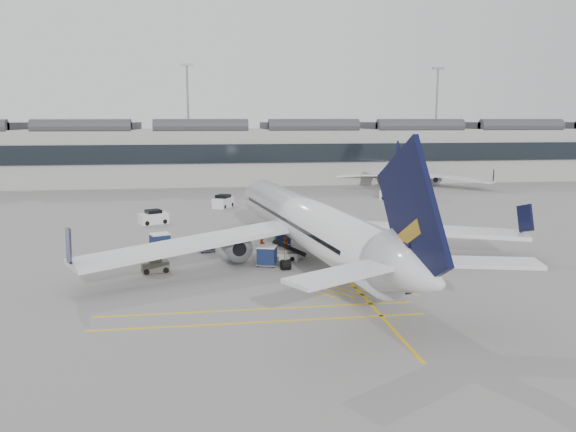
{
  "coord_description": "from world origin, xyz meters",
  "views": [
    {
      "loc": [
        -1.36,
        -46.93,
        12.9
      ],
      "look_at": [
        6.2,
        4.36,
        4.0
      ],
      "focal_mm": 35.0,
      "sensor_mm": 36.0,
      "label": 1
    }
  ],
  "objects": [
    {
      "name": "ramp_agent_b",
      "position": [
        6.21,
        6.47,
        0.78
      ],
      "size": [
        0.83,
        0.68,
        1.55
      ],
      "primitive_type": "imported",
      "rotation": [
        0.0,
        0.0,
        3.27
      ],
      "color": "#E34F0B",
      "rests_on": "ground"
    },
    {
      "name": "airliner_main",
      "position": [
        7.89,
        2.46,
        3.56
      ],
      "size": [
        41.23,
        45.35,
        12.1
      ],
      "rotation": [
        0.0,
        0.0,
        0.15
      ],
      "color": "silver",
      "rests_on": "ground"
    },
    {
      "name": "service_van_mid",
      "position": [
        1.13,
        36.22,
        0.87
      ],
      "size": [
        3.44,
        4.21,
        1.94
      ],
      "rotation": [
        0.0,
        0.0,
        1.08
      ],
      "color": "silver",
      "rests_on": "ground"
    },
    {
      "name": "light_masts",
      "position": [
        -1.67,
        86.0,
        14.49
      ],
      "size": [
        113.0,
        0.6,
        25.45
      ],
      "color": "slate",
      "rests_on": "ground"
    },
    {
      "name": "airliner_far",
      "position": [
        38.48,
        58.93,
        2.76
      ],
      "size": [
        28.83,
        31.8,
        9.38
      ],
      "rotation": [
        0.0,
        0.0,
        -0.51
      ],
      "color": "silver",
      "rests_on": "ground"
    },
    {
      "name": "service_van_left",
      "position": [
        -7.97,
        24.19,
        0.8
      ],
      "size": [
        3.89,
        3.08,
        1.79
      ],
      "rotation": [
        0.0,
        0.0,
        0.45
      ],
      "color": "silver",
      "rests_on": "ground"
    },
    {
      "name": "safety_cone_nose",
      "position": [
        9.82,
        20.65,
        0.25
      ],
      "size": [
        0.36,
        0.36,
        0.49
      ],
      "primitive_type": "cone",
      "color": "#F24C0A",
      "rests_on": "ground"
    },
    {
      "name": "ramp_agent_a",
      "position": [
        3.83,
        5.34,
        0.85
      ],
      "size": [
        0.72,
        0.6,
        1.69
      ],
      "primitive_type": "imported",
      "rotation": [
        0.0,
        0.0,
        0.36
      ],
      "color": "#DF400B",
      "rests_on": "ground"
    },
    {
      "name": "apron_markings",
      "position": [
        10.0,
        10.0,
        0.01
      ],
      "size": [
        0.25,
        60.0,
        0.01
      ],
      "primitive_type": "cube",
      "color": "gold",
      "rests_on": "ground"
    },
    {
      "name": "baggage_cart_a",
      "position": [
        6.43,
        9.74,
        0.95
      ],
      "size": [
        1.7,
        1.41,
        1.78
      ],
      "rotation": [
        0.0,
        0.0,
        -0.01
      ],
      "color": "gray",
      "rests_on": "ground"
    },
    {
      "name": "service_van_right",
      "position": [
        28.88,
        40.51,
        0.92
      ],
      "size": [
        4.46,
        3.81,
        2.06
      ],
      "rotation": [
        0.0,
        0.0,
        -0.55
      ],
      "color": "silver",
      "rests_on": "ground"
    },
    {
      "name": "pushback_tug",
      "position": [
        -5.84,
        0.88,
        0.56
      ],
      "size": [
        2.49,
        1.82,
        1.26
      ],
      "rotation": [
        0.0,
        0.0,
        0.22
      ],
      "color": "#4D4F43",
      "rests_on": "ground"
    },
    {
      "name": "belt_loader",
      "position": [
        5.26,
        3.98,
        0.52
      ],
      "size": [
        4.45,
        2.41,
        1.76
      ],
      "rotation": [
        0.0,
        0.0,
        -0.3
      ],
      "color": "beige",
      "rests_on": "ground"
    },
    {
      "name": "baggage_cart_c",
      "position": [
        -1.43,
        7.92,
        0.86
      ],
      "size": [
        1.82,
        1.63,
        1.61
      ],
      "rotation": [
        0.0,
        0.0,
        0.28
      ],
      "color": "gray",
      "rests_on": "ground"
    },
    {
      "name": "safety_cone_engine",
      "position": [
        17.34,
        8.73,
        0.22
      ],
      "size": [
        0.32,
        0.32,
        0.44
      ],
      "primitive_type": "cone",
      "color": "#F24C0A",
      "rests_on": "ground"
    },
    {
      "name": "terminal",
      "position": [
        0.0,
        71.93,
        6.14
      ],
      "size": [
        200.0,
        20.45,
        12.4
      ],
      "color": "#9E9E99",
      "rests_on": "ground"
    },
    {
      "name": "baggage_cart_d",
      "position": [
        -5.93,
        7.82,
        1.07
      ],
      "size": [
        2.31,
        2.11,
        1.99
      ],
      "rotation": [
        0.0,
        0.0,
        0.35
      ],
      "color": "gray",
      "rests_on": "ground"
    },
    {
      "name": "baggage_cart_b",
      "position": [
        3.88,
        1.49,
        0.98
      ],
      "size": [
        2.1,
        1.91,
        1.82
      ],
      "rotation": [
        0.0,
        0.0,
        -0.33
      ],
      "color": "gray",
      "rests_on": "ground"
    },
    {
      "name": "ground",
      "position": [
        0.0,
        0.0,
        0.0
      ],
      "size": [
        220.0,
        220.0,
        0.0
      ],
      "primitive_type": "plane",
      "color": "gray",
      "rests_on": "ground"
    }
  ]
}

